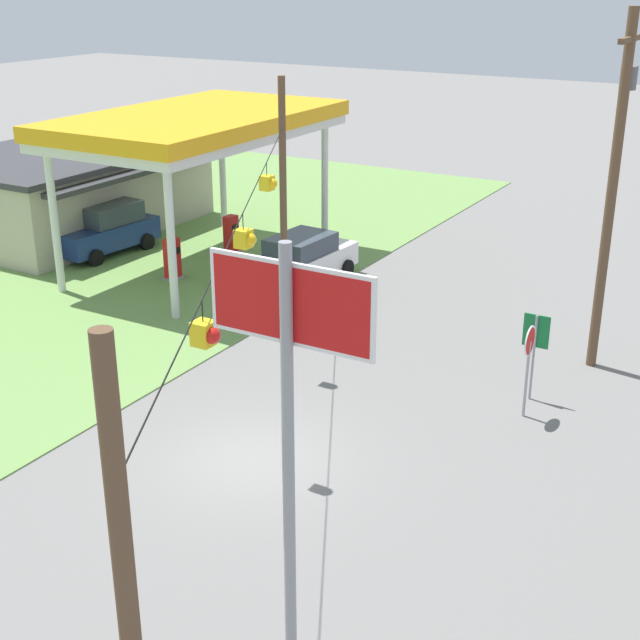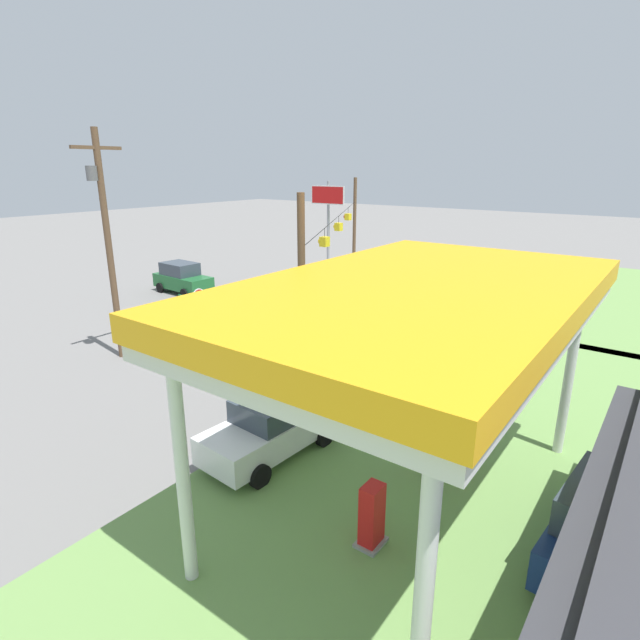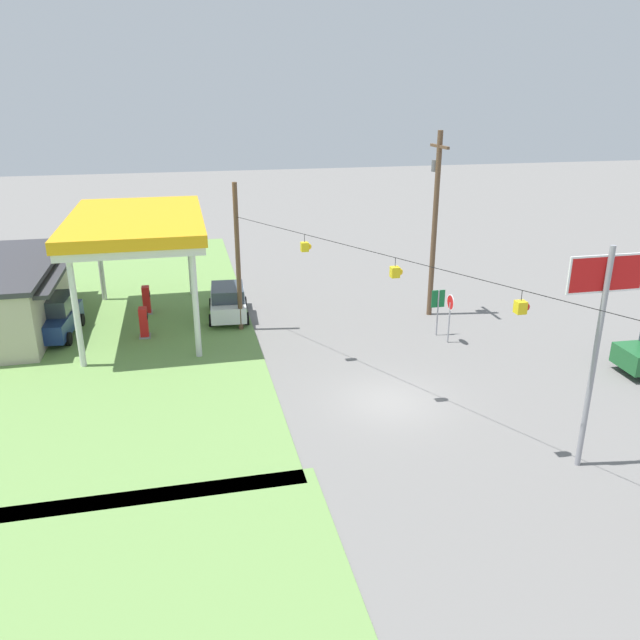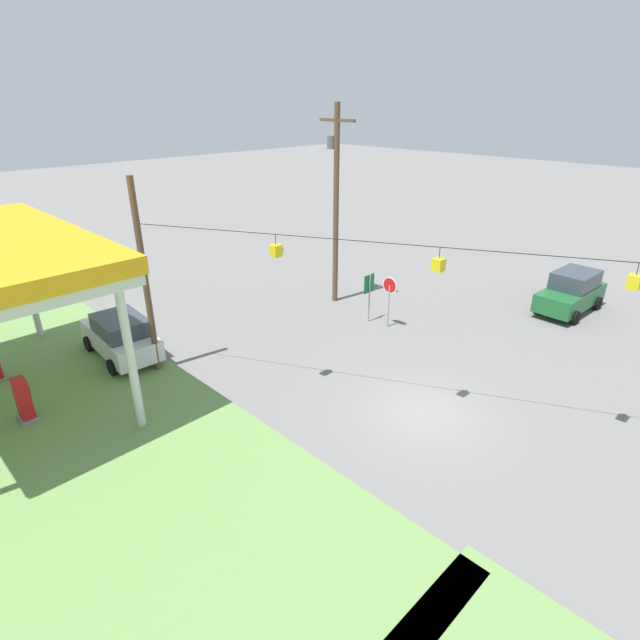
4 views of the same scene
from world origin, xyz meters
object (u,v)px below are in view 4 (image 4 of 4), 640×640
at_px(stop_sign_roadside, 389,291).
at_px(route_sign, 369,288).
at_px(car_on_crossroad, 571,292).
at_px(car_at_pumps_front, 121,336).
at_px(fuel_pump_near, 24,401).
at_px(utility_pole_main, 335,197).

relative_size(stop_sign_roadside, route_sign, 1.04).
relative_size(car_on_crossroad, route_sign, 1.88).
relative_size(car_at_pumps_front, route_sign, 1.90).
distance_m(car_at_pumps_front, stop_sign_roadside, 12.01).
bearing_deg(fuel_pump_near, route_sign, -101.28).
distance_m(fuel_pump_near, utility_pole_main, 16.13).
bearing_deg(car_on_crossroad, fuel_pump_near, -19.60).
bearing_deg(route_sign, fuel_pump_near, 78.72).
xyz_separation_m(route_sign, utility_pole_main, (3.09, -0.85, 3.82)).
relative_size(car_at_pumps_front, utility_pole_main, 0.46).
bearing_deg(car_on_crossroad, car_at_pumps_front, -29.20).
bearing_deg(car_at_pumps_front, utility_pole_main, -96.21).
height_order(car_on_crossroad, utility_pole_main, utility_pole_main).
distance_m(car_on_crossroad, route_sign, 10.54).
bearing_deg(stop_sign_roadside, utility_pole_main, 170.74).
distance_m(stop_sign_roadside, utility_pole_main, 5.63).
relative_size(car_on_crossroad, utility_pole_main, 0.46).
height_order(car_at_pumps_front, stop_sign_roadside, stop_sign_roadside).
bearing_deg(stop_sign_roadside, fuel_pump_near, -105.14).
bearing_deg(car_on_crossroad, route_sign, -35.27).
bearing_deg(fuel_pump_near, car_at_pumps_front, -64.42).
height_order(fuel_pump_near, car_at_pumps_front, car_at_pumps_front).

